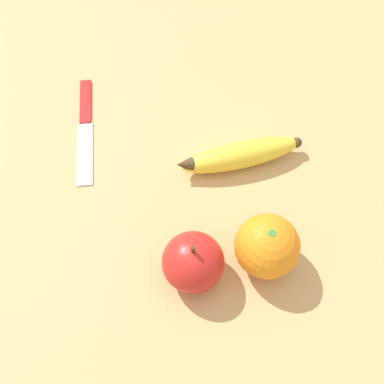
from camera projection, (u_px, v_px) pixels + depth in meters
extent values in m
plane|color=tan|center=(199.00, 213.00, 0.60)|extent=(3.00, 3.00, 0.00)
ellipsoid|color=yellow|center=(241.00, 155.00, 0.62)|extent=(0.17, 0.07, 0.04)
cone|color=#47331E|center=(184.00, 165.00, 0.60)|extent=(0.03, 0.03, 0.03)
sphere|color=#47331E|center=(297.00, 143.00, 0.63)|extent=(0.01, 0.01, 0.01)
sphere|color=orange|center=(267.00, 246.00, 0.53)|extent=(0.08, 0.08, 0.08)
cylinder|color=#3D8438|center=(272.00, 234.00, 0.50)|extent=(0.01, 0.01, 0.00)
ellipsoid|color=red|center=(193.00, 262.00, 0.53)|extent=(0.07, 0.07, 0.07)
cylinder|color=#4C3319|center=(193.00, 250.00, 0.49)|extent=(0.00, 0.00, 0.01)
cube|color=silver|center=(85.00, 153.00, 0.64)|extent=(0.06, 0.11, 0.00)
cube|color=red|center=(85.00, 101.00, 0.68)|extent=(0.04, 0.08, 0.01)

